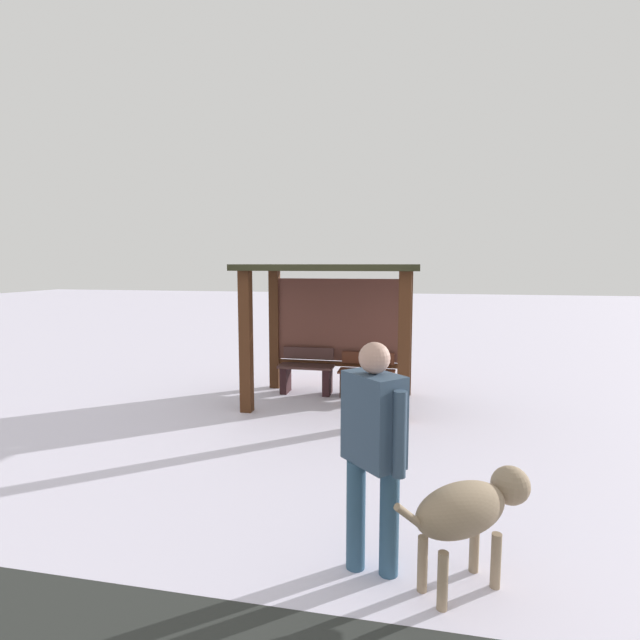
{
  "coord_description": "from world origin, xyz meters",
  "views": [
    {
      "loc": [
        1.37,
        -7.6,
        2.23
      ],
      "look_at": [
        -0.13,
        -0.31,
        1.38
      ],
      "focal_mm": 27.39,
      "sensor_mm": 36.0,
      "label": 1
    }
  ],
  "objects_px": {
    "bus_shelter": "(334,300)",
    "bench_center_inside": "(367,378)",
    "dog": "(470,509)",
    "person_walking": "(373,439)",
    "bench_left_inside": "(307,374)"
  },
  "relations": [
    {
      "from": "person_walking",
      "to": "dog",
      "type": "distance_m",
      "value": 0.8
    },
    {
      "from": "bus_shelter",
      "to": "person_walking",
      "type": "xyz_separation_m",
      "value": [
        1.07,
        -4.45,
        -0.66
      ]
    },
    {
      "from": "bench_center_inside",
      "to": "dog",
      "type": "height_order",
      "value": "dog"
    },
    {
      "from": "person_walking",
      "to": "dog",
      "type": "relative_size",
      "value": 1.79
    },
    {
      "from": "bus_shelter",
      "to": "bench_left_inside",
      "type": "xyz_separation_m",
      "value": [
        -0.52,
        0.27,
        -1.31
      ]
    },
    {
      "from": "bus_shelter",
      "to": "bench_center_inside",
      "type": "xyz_separation_m",
      "value": [
        0.52,
        0.27,
        -1.34
      ]
    },
    {
      "from": "bus_shelter",
      "to": "dog",
      "type": "relative_size",
      "value": 2.88
    },
    {
      "from": "bench_left_inside",
      "to": "person_walking",
      "type": "xyz_separation_m",
      "value": [
        1.59,
        -4.72,
        0.65
      ]
    },
    {
      "from": "bus_shelter",
      "to": "person_walking",
      "type": "height_order",
      "value": "bus_shelter"
    },
    {
      "from": "bus_shelter",
      "to": "bench_left_inside",
      "type": "height_order",
      "value": "bus_shelter"
    },
    {
      "from": "bench_left_inside",
      "to": "dog",
      "type": "height_order",
      "value": "dog"
    },
    {
      "from": "bus_shelter",
      "to": "person_walking",
      "type": "relative_size",
      "value": 1.61
    },
    {
      "from": "bench_center_inside",
      "to": "person_walking",
      "type": "relative_size",
      "value": 0.56
    },
    {
      "from": "bus_shelter",
      "to": "bench_center_inside",
      "type": "bearing_deg",
      "value": 27.65
    },
    {
      "from": "bus_shelter",
      "to": "dog",
      "type": "height_order",
      "value": "bus_shelter"
    }
  ]
}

